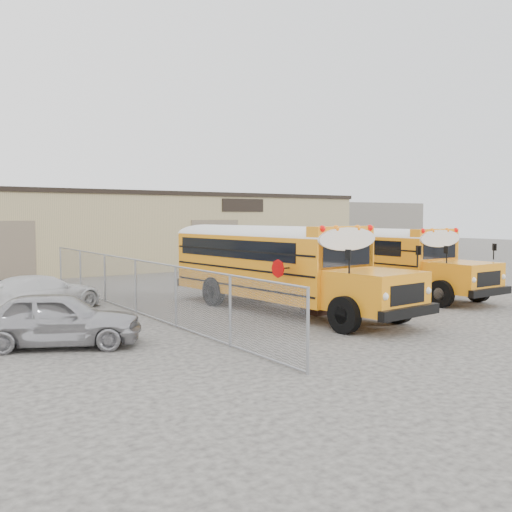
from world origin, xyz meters
TOP-DOWN VIEW (x-y plane):
  - ground at (0.00, 0.00)m, footprint 120.00×120.00m
  - warehouse at (-0.00, 19.99)m, footprint 30.20×10.20m
  - chainlink_fence at (-6.00, 3.00)m, footprint 0.07×18.07m
  - distant_building_right at (24.00, 24.00)m, footprint 10.00×8.00m
  - school_bus_left at (-2.26, 6.98)m, footprint 3.33×10.29m
  - school_bus_right at (4.23, 7.72)m, footprint 2.65×9.55m
  - tarp_bundle at (-0.99, -0.51)m, footprint 1.04×1.04m
  - car_silver at (-9.51, -0.58)m, footprint 4.35×3.27m
  - car_white at (-8.53, 5.08)m, footprint 4.64×3.25m

SIDE VIEW (x-z plane):
  - ground at x=0.00m, z-range 0.00..0.00m
  - car_white at x=-8.53m, z-range 0.00..1.25m
  - car_silver at x=-9.51m, z-range 0.00..1.38m
  - tarp_bundle at x=-0.99m, z-range 0.02..1.43m
  - chainlink_fence at x=-6.00m, z-range 0.00..1.80m
  - school_bus_right at x=4.23m, z-range 0.22..3.00m
  - school_bus_left at x=-2.26m, z-range 0.23..3.19m
  - distant_building_right at x=24.00m, z-range 0.00..4.40m
  - warehouse at x=0.00m, z-range 0.04..4.71m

